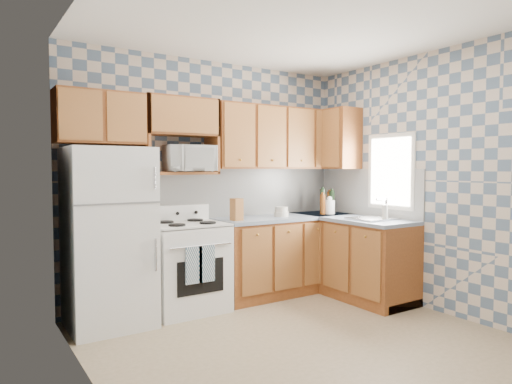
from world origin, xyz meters
TOP-DOWN VIEW (x-y plane):
  - floor at (0.00, 0.00)m, footprint 3.40×3.40m
  - back_wall at (0.00, 1.60)m, footprint 3.40×0.02m
  - right_wall at (1.70, 0.00)m, footprint 0.02×3.20m
  - backsplash_back at (0.40, 1.59)m, footprint 2.60×0.02m
  - backsplash_right at (1.69, 0.80)m, footprint 0.02×1.60m
  - refrigerator at (-1.27, 1.25)m, footprint 0.75×0.70m
  - stove_body at (-0.47, 1.28)m, footprint 0.76×0.65m
  - cooktop at (-0.47, 1.28)m, footprint 0.76×0.65m
  - backguard at (-0.47, 1.55)m, footprint 0.76×0.08m
  - dish_towel_left at (-0.55, 0.93)m, footprint 0.17×0.02m
  - dish_towel_right at (-0.41, 0.93)m, footprint 0.17×0.02m
  - base_cabinets_back at (0.82, 1.30)m, footprint 1.75×0.60m
  - base_cabinets_right at (1.40, 0.80)m, footprint 0.60×1.60m
  - countertop_back at (0.82, 1.30)m, footprint 1.77×0.63m
  - countertop_right at (1.40, 0.80)m, footprint 0.63×1.60m
  - upper_cabinets_back at (0.82, 1.44)m, footprint 1.75×0.33m
  - upper_cabinets_fridge at (-1.29, 1.44)m, footprint 0.82×0.33m
  - upper_cabinets_right at (1.53, 1.25)m, footprint 0.33×0.70m
  - microwave_shelf at (-0.47, 1.44)m, footprint 0.80×0.33m
  - microwave at (-0.39, 1.38)m, footprint 0.53×0.38m
  - sink at (1.40, 0.45)m, footprint 0.48×0.40m
  - window at (1.69, 0.45)m, footprint 0.02×0.66m
  - bottle_0 at (1.38, 1.27)m, footprint 0.07×0.07m
  - bottle_1 at (1.48, 1.21)m, footprint 0.07×0.07m
  - bottle_2 at (1.53, 1.31)m, footprint 0.07×0.07m
  - bottle_3 at (1.31, 1.19)m, footprint 0.07×0.07m
  - knife_block at (0.08, 1.19)m, footprint 0.12×0.12m
  - electric_kettle at (1.41, 1.17)m, footprint 0.13×0.13m
  - food_containers at (0.73, 1.25)m, footprint 0.17×0.17m
  - soap_bottle at (1.43, 0.30)m, footprint 0.06×0.06m

SIDE VIEW (x-z plane):
  - floor at x=0.00m, z-range 0.00..0.00m
  - base_cabinets_back at x=0.82m, z-range 0.00..0.88m
  - base_cabinets_right at x=1.40m, z-range 0.00..0.88m
  - stove_body at x=-0.47m, z-range 0.00..0.90m
  - dish_towel_left at x=-0.55m, z-range 0.37..0.73m
  - dish_towel_right at x=-0.41m, z-range 0.37..0.73m
  - refrigerator at x=-1.27m, z-range 0.00..1.68m
  - countertop_back at x=0.82m, z-range 0.88..0.92m
  - countertop_right at x=1.40m, z-range 0.88..0.92m
  - cooktop at x=-0.47m, z-range 0.89..0.92m
  - sink at x=1.40m, z-range 0.91..0.94m
  - food_containers at x=0.73m, z-range 0.92..1.03m
  - backguard at x=-0.47m, z-range 0.92..1.08m
  - soap_bottle at x=1.43m, z-range 0.92..1.09m
  - electric_kettle at x=1.41m, z-range 0.92..1.09m
  - knife_block at x=0.08m, z-range 0.92..1.16m
  - bottle_3 at x=1.31m, z-range 0.92..1.17m
  - bottle_2 at x=1.53m, z-range 0.92..1.19m
  - bottle_1 at x=1.48m, z-range 0.92..1.21m
  - bottle_0 at x=1.38m, z-range 0.92..1.23m
  - backsplash_back at x=0.40m, z-range 0.92..1.48m
  - backsplash_right at x=1.69m, z-range 0.92..1.48m
  - back_wall at x=0.00m, z-range 0.00..2.70m
  - right_wall at x=1.70m, z-range 0.00..2.70m
  - microwave_shelf at x=-0.47m, z-range 1.42..1.45m
  - window at x=1.69m, z-range 1.02..1.88m
  - microwave at x=-0.39m, z-range 1.45..1.73m
  - upper_cabinets_back at x=0.82m, z-range 1.48..2.22m
  - upper_cabinets_right at x=1.53m, z-range 1.48..2.22m
  - upper_cabinets_fridge at x=-1.29m, z-range 1.72..2.22m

